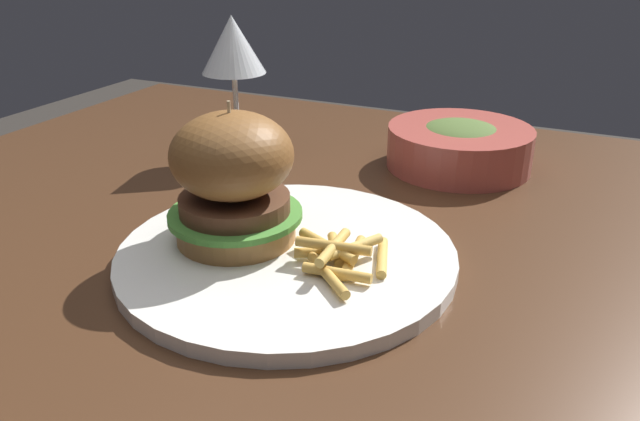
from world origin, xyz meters
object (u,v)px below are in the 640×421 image
at_px(burger_sandwich, 233,178).
at_px(wine_glass, 233,49).
at_px(soup_bowl, 459,145).
at_px(main_plate, 287,255).

bearing_deg(burger_sandwich, wine_glass, 121.29).
bearing_deg(soup_bowl, wine_glass, -162.99).
bearing_deg(burger_sandwich, main_plate, 0.99).
height_order(burger_sandwich, wine_glass, wine_glass).
xyz_separation_m(burger_sandwich, wine_glass, (-0.14, 0.23, 0.07)).
height_order(main_plate, wine_glass, wine_glass).
bearing_deg(main_plate, soup_bowl, 75.15).
xyz_separation_m(wine_glass, soup_bowl, (0.28, 0.09, -0.11)).
relative_size(burger_sandwich, wine_glass, 0.72).
bearing_deg(burger_sandwich, soup_bowl, 66.63).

